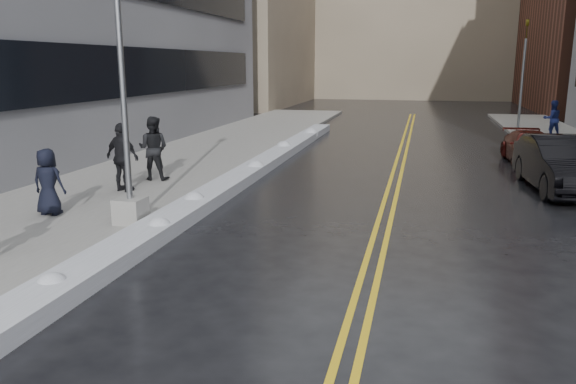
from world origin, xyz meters
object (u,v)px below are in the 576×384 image
Objects in this scene: lamppost at (125,122)px; car_maroon at (530,148)px; car_black at (562,164)px; pedestrian_b at (153,148)px; traffic_signal at (523,71)px; pedestrian_east at (552,119)px; pedestrian_d at (123,157)px; pedestrian_c at (48,182)px.

lamppost reaches higher than car_maroon.
lamppost is 1.49× the size of car_black.
lamppost is at bearing -152.62° from car_black.
pedestrian_b is 0.48× the size of car_maroon.
traffic_signal reaches higher than pedestrian_east.
traffic_signal is 23.49m from pedestrian_d.
car_black is (12.59, 1.92, -0.33)m from pedestrian_b.
car_black is at bearing -175.67° from pedestrian_b.
pedestrian_b is at bearing -98.39° from pedestrian_c.
lamppost is 1.79× the size of car_maroon.
lamppost is 3.83m from pedestrian_d.
car_black is at bearing -91.82° from car_maroon.
traffic_signal is 22.03m from pedestrian_b.
traffic_signal reaches higher than pedestrian_c.
lamppost is 12.84m from car_black.
pedestrian_east is 8.07m from car_maroon.
pedestrian_east is at bearing 56.23° from lamppost.
pedestrian_east reaches higher than car_black.
pedestrian_east is 0.44× the size of car_maroon.
pedestrian_b is at bearing 110.46° from lamppost.
traffic_signal reaches higher than car_black.
car_maroon is at bearing -155.48° from pedestrian_b.
traffic_signal is 2.97× the size of pedestrian_d.
pedestrian_b is 12.74m from car_black.
pedestrian_east reaches higher than pedestrian_c.
car_maroon is (13.07, 11.50, -0.36)m from pedestrian_c.
lamppost is at bearing 42.97° from pedestrian_east.
lamppost is 5.31m from pedestrian_b.
pedestrian_d is (-1.88, 3.03, -1.37)m from lamppost.
pedestrian_c is at bearing 174.68° from lamppost.
pedestrian_east is (15.34, 19.23, 0.10)m from pedestrian_c.
lamppost is 2.81m from pedestrian_c.
pedestrian_b is 20.81m from pedestrian_east.
traffic_signal is at bearing 81.71° from car_black.
pedestrian_c is 0.33× the size of car_black.
traffic_signal is 15.52m from car_black.
pedestrian_d is 22.16m from pedestrian_east.
car_maroon is at bearing -140.33° from pedestrian_c.
pedestrian_d reaches higher than pedestrian_c.
traffic_signal reaches higher than pedestrian_d.
traffic_signal is at bearing 81.60° from car_maroon.
pedestrian_east is 12.91m from car_black.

